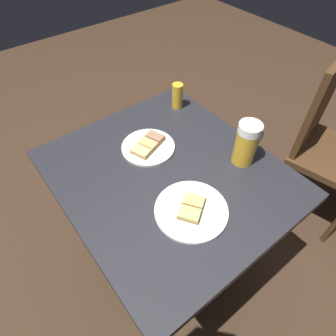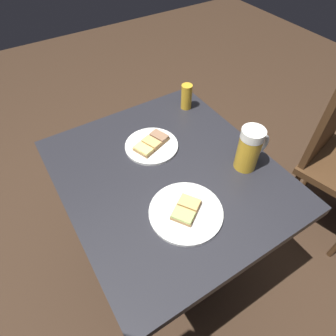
{
  "view_description": "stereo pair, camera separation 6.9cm",
  "coord_description": "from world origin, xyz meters",
  "px_view_note": "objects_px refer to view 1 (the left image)",
  "views": [
    {
      "loc": [
        0.54,
        -0.42,
        1.49
      ],
      "look_at": [
        0.0,
        0.0,
        0.72
      ],
      "focal_mm": 30.95,
      "sensor_mm": 36.0,
      "label": 1
    },
    {
      "loc": [
        0.58,
        -0.37,
        1.49
      ],
      "look_at": [
        0.0,
        0.0,
        0.72
      ],
      "focal_mm": 30.95,
      "sensor_mm": 36.0,
      "label": 2
    }
  ],
  "objects_px": {
    "beer_glass_small": "(177,96)",
    "cafe_chair": "(327,140)",
    "plate_near": "(148,146)",
    "beer_mug": "(247,143)",
    "plate_far": "(191,210)"
  },
  "relations": [
    {
      "from": "beer_glass_small",
      "to": "cafe_chair",
      "type": "height_order",
      "value": "cafe_chair"
    },
    {
      "from": "plate_far",
      "to": "cafe_chair",
      "type": "xyz_separation_m",
      "value": [
        0.01,
        0.9,
        -0.2
      ]
    },
    {
      "from": "beer_glass_small",
      "to": "plate_near",
      "type": "bearing_deg",
      "value": -61.56
    },
    {
      "from": "plate_far",
      "to": "beer_mug",
      "type": "distance_m",
      "value": 0.32
    },
    {
      "from": "cafe_chair",
      "to": "beer_glass_small",
      "type": "bearing_deg",
      "value": -52.97
    },
    {
      "from": "beer_glass_small",
      "to": "plate_far",
      "type": "bearing_deg",
      "value": -34.52
    },
    {
      "from": "plate_near",
      "to": "beer_mug",
      "type": "bearing_deg",
      "value": 42.14
    },
    {
      "from": "beer_mug",
      "to": "beer_glass_small",
      "type": "xyz_separation_m",
      "value": [
        -0.41,
        0.02,
        -0.03
      ]
    },
    {
      "from": "plate_far",
      "to": "beer_mug",
      "type": "relative_size",
      "value": 1.4
    },
    {
      "from": "beer_mug",
      "to": "cafe_chair",
      "type": "bearing_deg",
      "value": 83.87
    },
    {
      "from": "plate_near",
      "to": "beer_glass_small",
      "type": "height_order",
      "value": "beer_glass_small"
    },
    {
      "from": "plate_far",
      "to": "cafe_chair",
      "type": "bearing_deg",
      "value": 89.45
    },
    {
      "from": "plate_near",
      "to": "beer_glass_small",
      "type": "relative_size",
      "value": 1.84
    },
    {
      "from": "plate_near",
      "to": "cafe_chair",
      "type": "height_order",
      "value": "cafe_chair"
    },
    {
      "from": "cafe_chair",
      "to": "beer_mug",
      "type": "bearing_deg",
      "value": -20.06
    }
  ]
}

